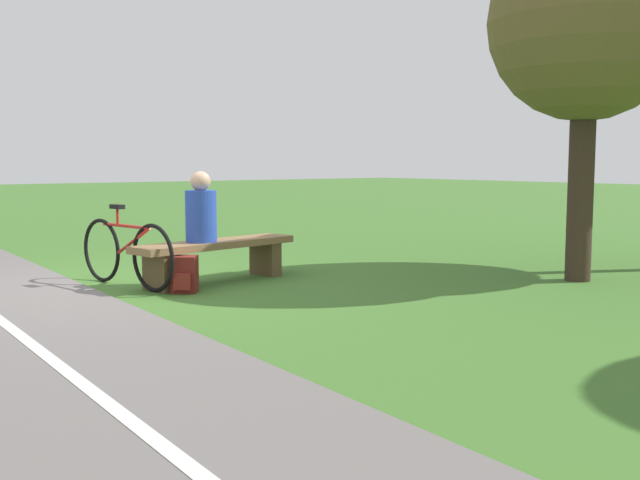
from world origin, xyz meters
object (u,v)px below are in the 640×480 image
Objects in this scene: backpack at (185,275)px; tree_by_path at (587,25)px; person_seated at (201,212)px; bicycle at (126,252)px; bench at (216,253)px.

tree_by_path reaches higher than backpack.
tree_by_path reaches higher than person_seated.
bicycle is at bearing -64.67° from backpack.
bicycle is 0.84m from backpack.
person_seated is 2.04× the size of backpack.
tree_by_path is at bearing 136.87° from person_seated.
bench is 1.22× the size of bicycle.
bicycle reaches higher than bench.
bicycle is (0.75, -0.38, -0.45)m from person_seated.
backpack is (0.60, 0.39, -0.15)m from bench.
backpack is (0.40, 0.36, -0.64)m from person_seated.
bicycle is (0.95, -0.34, 0.04)m from bench.
backpack is at bearing 32.03° from person_seated.
bicycle reaches higher than backpack.
backpack is 5.36m from tree_by_path.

